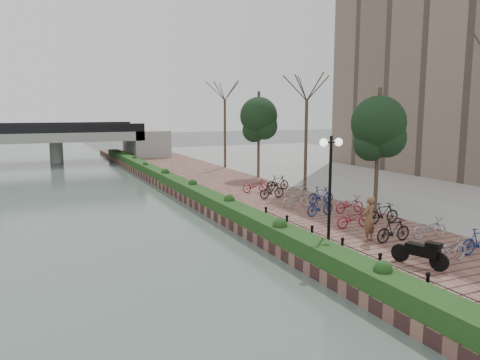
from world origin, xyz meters
TOP-DOWN VIEW (x-y plane):
  - ground at (0.00, 0.00)m, footprint 220.00×220.00m
  - promenade at (4.00, 17.50)m, footprint 8.00×75.00m
  - inland_pavement at (20.00, 17.50)m, footprint 24.00×75.00m
  - hedge at (0.60, 20.00)m, footprint 1.10×56.00m
  - chain_fence at (1.40, 2.00)m, footprint 0.10×14.10m
  - lamppost at (1.96, 4.66)m, footprint 1.02×0.32m
  - motorcycle at (3.29, 1.20)m, footprint 1.09×1.80m
  - pedestrian at (3.75, 4.42)m, footprint 0.80×0.66m
  - bicycle_parking at (5.49, 9.04)m, footprint 2.40×17.32m
  - street_trees at (8.00, 12.68)m, footprint 3.20×37.12m

SIDE VIEW (x-z plane):
  - ground at x=0.00m, z-range 0.00..0.00m
  - promenade at x=4.00m, z-range 0.00..0.50m
  - inland_pavement at x=20.00m, z-range 0.00..0.50m
  - hedge at x=0.60m, z-range 0.50..1.10m
  - chain_fence at x=1.40m, z-range 0.50..1.20m
  - bicycle_parking at x=5.49m, z-range 0.47..1.47m
  - motorcycle at x=3.29m, z-range 0.50..1.57m
  - pedestrian at x=3.75m, z-range 0.50..2.38m
  - lamppost at x=1.96m, z-range 1.50..5.86m
  - street_trees at x=8.00m, z-range 0.29..7.09m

